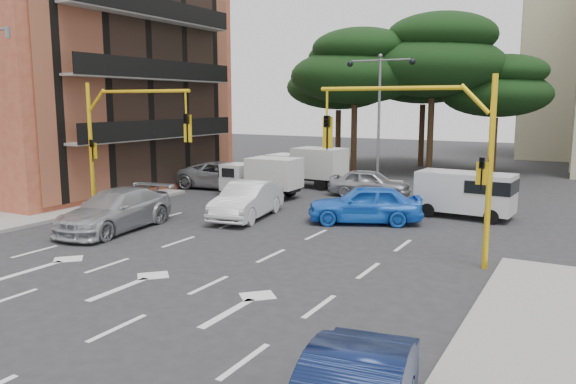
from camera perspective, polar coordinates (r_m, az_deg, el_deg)
name	(u,v)px	position (r m, az deg, el deg)	size (l,w,h in m)	color
ground	(223,249)	(20.20, -6.65, -5.73)	(120.00, 120.00, 0.00)	#28282B
median_strip	(377,187)	(34.22, 9.04, 0.49)	(1.40, 6.00, 0.15)	gray
apartment_orange	(56,74)	(37.86, -22.49, 11.03)	(15.19, 16.15, 13.70)	#A04532
pine_left_near	(356,67)	(40.88, 6.89, 12.52)	(9.15, 9.15, 10.23)	#382616
pine_center	(434,56)	(41.26, 14.62, 13.23)	(9.98, 9.98, 11.16)	#382616
pine_left_far	(339,79)	(45.70, 5.24, 11.32)	(8.32, 8.32, 9.30)	#382616
pine_right	(498,86)	(42.31, 20.52, 10.02)	(7.49, 7.49, 8.37)	#382616
pine_back	(425,70)	(46.55, 13.70, 11.92)	(9.15, 9.15, 10.23)	#382616
signal_mast_right	(432,143)	(18.48, 14.44, 4.88)	(5.79, 0.37, 6.00)	yellow
signal_mast_left	(119,132)	(25.52, -16.79, 5.89)	(5.79, 0.37, 6.00)	yellow
street_lamp_center	(379,97)	(33.84, 9.27, 9.49)	(4.16, 0.36, 7.77)	slate
car_white_hatch	(247,200)	(25.13, -4.18, -0.83)	(1.73, 4.97, 1.64)	silver
car_blue_compact	(365,204)	(24.30, 7.81, -1.21)	(1.95, 4.86, 1.65)	blue
car_silver_wagon	(115,210)	(23.82, -17.15, -1.78)	(2.29, 5.63, 1.63)	#A6A8AE
car_silver_cross_a	(225,175)	(33.82, -6.46, 1.69)	(2.66, 5.76, 1.60)	#989A9F
car_silver_cross_b	(370,183)	(31.04, 8.34, 0.90)	(1.79, 4.46, 1.52)	#9C9DA4
van_white	(465,194)	(26.46, 17.54, -0.24)	(1.89, 4.17, 2.08)	silver
box_truck_a	(261,177)	(30.63, -2.73, 1.52)	(1.87, 4.46, 2.19)	silver
box_truck_b	(307,167)	(34.40, 1.93, 2.55)	(2.06, 4.90, 2.41)	white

